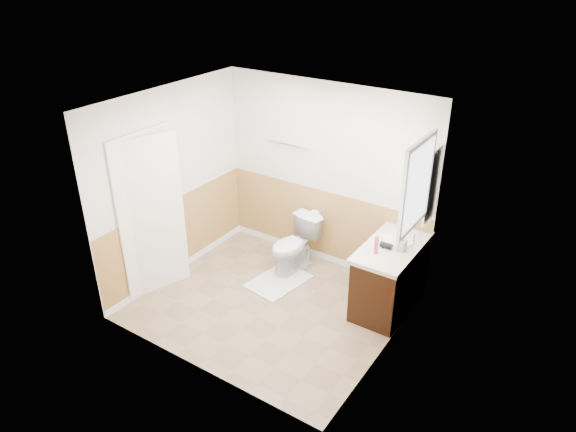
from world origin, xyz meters
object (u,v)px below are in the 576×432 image
Objects in this scene: bath_mat at (279,281)px; vanity_cabinet at (390,278)px; toilet at (294,246)px; lotion_bottle at (376,245)px; soap_dispenser at (402,243)px.

vanity_cabinet reaches higher than bath_mat.
toilet is 1.47m from lotion_bottle.
toilet is at bearing 176.04° from soap_dispenser.
toilet is 3.71× the size of soap_dispenser.
bath_mat is 3.64× the size of lotion_bottle.
vanity_cabinet reaches higher than toilet.
soap_dispenser is at bearing -24.80° from vanity_cabinet.
toilet is 0.52m from bath_mat.
bath_mat is 1.81m from soap_dispenser.
toilet is 0.93× the size of bath_mat.
bath_mat is at bearing -81.29° from toilet.
vanity_cabinet is 5.00× the size of lotion_bottle.
toilet is at bearing 90.00° from bath_mat.
toilet is 0.68× the size of vanity_cabinet.
soap_dispenser is at bearing 43.79° from lotion_bottle.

